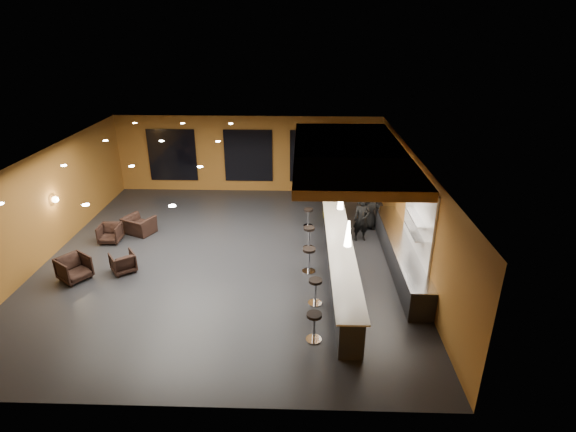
{
  "coord_description": "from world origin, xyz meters",
  "views": [
    {
      "loc": [
        2.44,
        -13.38,
        7.32
      ],
      "look_at": [
        2.0,
        0.5,
        1.3
      ],
      "focal_mm": 28.0,
      "sensor_mm": 36.0,
      "label": 1
    }
  ],
  "objects_px": {
    "armchair_d": "(139,225)",
    "bar_stool_0": "(314,323)",
    "staff_a": "(361,219)",
    "column": "(332,175)",
    "armchair_a": "(74,268)",
    "bar_stool_2": "(309,257)",
    "armchair_b": "(123,262)",
    "bar_stool_4": "(308,215)",
    "staff_b": "(368,208)",
    "staff_c": "(370,209)",
    "pendant_0": "(348,234)",
    "pendant_1": "(341,198)",
    "bar_stool_3": "(309,235)",
    "pendant_2": "(335,173)",
    "bar_counter": "(339,259)",
    "armchair_c": "(110,233)",
    "prep_counter": "(400,254)",
    "bar_stool_1": "(315,288)"
  },
  "relations": [
    {
      "from": "pendant_0",
      "to": "staff_c",
      "type": "xyz_separation_m",
      "value": [
        1.4,
        5.42,
        -1.55
      ]
    },
    {
      "from": "staff_b",
      "to": "armchair_a",
      "type": "bearing_deg",
      "value": -163.23
    },
    {
      "from": "pendant_0",
      "to": "armchair_a",
      "type": "distance_m",
      "value": 8.5
    },
    {
      "from": "armchair_d",
      "to": "bar_stool_0",
      "type": "distance_m",
      "value": 8.76
    },
    {
      "from": "bar_counter",
      "to": "armchair_c",
      "type": "bearing_deg",
      "value": 166.43
    },
    {
      "from": "pendant_2",
      "to": "armchair_b",
      "type": "height_order",
      "value": "pendant_2"
    },
    {
      "from": "armchair_d",
      "to": "bar_stool_3",
      "type": "xyz_separation_m",
      "value": [
        6.34,
        -1.02,
        0.19
      ]
    },
    {
      "from": "bar_counter",
      "to": "pendant_1",
      "type": "height_order",
      "value": "pendant_1"
    },
    {
      "from": "prep_counter",
      "to": "staff_a",
      "type": "height_order",
      "value": "staff_a"
    },
    {
      "from": "pendant_0",
      "to": "pendant_2",
      "type": "height_order",
      "value": "same"
    },
    {
      "from": "prep_counter",
      "to": "armchair_d",
      "type": "distance_m",
      "value": 9.52
    },
    {
      "from": "bar_stool_1",
      "to": "staff_c",
      "type": "bearing_deg",
      "value": 66.82
    },
    {
      "from": "staff_a",
      "to": "bar_stool_2",
      "type": "height_order",
      "value": "staff_a"
    },
    {
      "from": "armchair_a",
      "to": "bar_stool_2",
      "type": "xyz_separation_m",
      "value": [
        7.2,
        0.68,
        0.15
      ]
    },
    {
      "from": "pendant_2",
      "to": "armchair_d",
      "type": "height_order",
      "value": "pendant_2"
    },
    {
      "from": "pendant_1",
      "to": "staff_c",
      "type": "bearing_deg",
      "value": 64.34
    },
    {
      "from": "armchair_b",
      "to": "bar_stool_4",
      "type": "xyz_separation_m",
      "value": [
        5.9,
        3.65,
        0.14
      ]
    },
    {
      "from": "staff_a",
      "to": "staff_b",
      "type": "relative_size",
      "value": 0.92
    },
    {
      "from": "staff_a",
      "to": "armchair_d",
      "type": "xyz_separation_m",
      "value": [
        -8.22,
        0.27,
        -0.49
      ]
    },
    {
      "from": "staff_c",
      "to": "armchair_a",
      "type": "height_order",
      "value": "staff_c"
    },
    {
      "from": "armchair_c",
      "to": "bar_stool_0",
      "type": "distance_m",
      "value": 8.91
    },
    {
      "from": "armchair_d",
      "to": "staff_c",
      "type": "bearing_deg",
      "value": -150.44
    },
    {
      "from": "prep_counter",
      "to": "pendant_1",
      "type": "bearing_deg",
      "value": 180.0
    },
    {
      "from": "armchair_b",
      "to": "staff_c",
      "type": "bearing_deg",
      "value": 166.84
    },
    {
      "from": "pendant_0",
      "to": "pendant_1",
      "type": "height_order",
      "value": "same"
    },
    {
      "from": "staff_c",
      "to": "bar_stool_4",
      "type": "relative_size",
      "value": 2.2
    },
    {
      "from": "bar_stool_3",
      "to": "armchair_b",
      "type": "bearing_deg",
      "value": -163.31
    },
    {
      "from": "bar_stool_0",
      "to": "bar_stool_1",
      "type": "distance_m",
      "value": 1.59
    },
    {
      "from": "staff_a",
      "to": "column",
      "type": "bearing_deg",
      "value": 103.69
    },
    {
      "from": "bar_stool_0",
      "to": "armchair_b",
      "type": "bearing_deg",
      "value": 151.98
    },
    {
      "from": "armchair_a",
      "to": "bar_stool_3",
      "type": "xyz_separation_m",
      "value": [
        7.23,
        2.29,
        0.14
      ]
    },
    {
      "from": "column",
      "to": "armchair_d",
      "type": "distance_m",
      "value": 7.64
    },
    {
      "from": "bar_stool_2",
      "to": "bar_stool_4",
      "type": "distance_m",
      "value": 3.48
    },
    {
      "from": "staff_c",
      "to": "bar_stool_4",
      "type": "bearing_deg",
      "value": 170.6
    },
    {
      "from": "pendant_2",
      "to": "bar_stool_3",
      "type": "xyz_separation_m",
      "value": [
        -0.92,
        -1.33,
        -1.83
      ]
    },
    {
      "from": "bar_stool_4",
      "to": "prep_counter",
      "type": "bearing_deg",
      "value": -46.11
    },
    {
      "from": "staff_a",
      "to": "pendant_0",
      "type": "bearing_deg",
      "value": -112.35
    },
    {
      "from": "pendant_1",
      "to": "staff_c",
      "type": "height_order",
      "value": "pendant_1"
    },
    {
      "from": "prep_counter",
      "to": "bar_stool_4",
      "type": "xyz_separation_m",
      "value": [
        -2.93,
        3.04,
        0.03
      ]
    },
    {
      "from": "bar_stool_2",
      "to": "armchair_d",
      "type": "bearing_deg",
      "value": 157.44
    },
    {
      "from": "pendant_2",
      "to": "staff_a",
      "type": "height_order",
      "value": "pendant_2"
    },
    {
      "from": "prep_counter",
      "to": "staff_a",
      "type": "distance_m",
      "value": 2.21
    },
    {
      "from": "pendant_1",
      "to": "armchair_a",
      "type": "xyz_separation_m",
      "value": [
        -8.15,
        -1.12,
        -1.97
      ]
    },
    {
      "from": "armchair_d",
      "to": "bar_stool_1",
      "type": "height_order",
      "value": "bar_stool_1"
    },
    {
      "from": "bar_stool_2",
      "to": "bar_stool_3",
      "type": "bearing_deg",
      "value": 89.21
    },
    {
      "from": "armchair_d",
      "to": "bar_stool_4",
      "type": "xyz_separation_m",
      "value": [
        6.33,
        0.86,
        0.13
      ]
    },
    {
      "from": "bar_stool_3",
      "to": "armchair_a",
      "type": "bearing_deg",
      "value": -162.43
    },
    {
      "from": "armchair_a",
      "to": "armchair_d",
      "type": "height_order",
      "value": "armchair_a"
    },
    {
      "from": "staff_a",
      "to": "pendant_2",
      "type": "bearing_deg",
      "value": 138.56
    },
    {
      "from": "prep_counter",
      "to": "bar_stool_0",
      "type": "xyz_separation_m",
      "value": [
        -2.86,
        -3.78,
        0.07
      ]
    }
  ]
}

